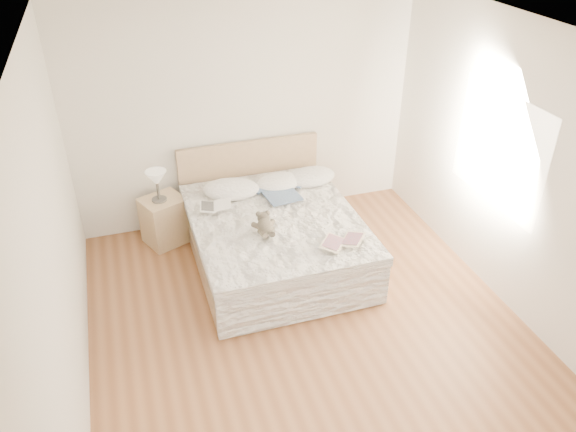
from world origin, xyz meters
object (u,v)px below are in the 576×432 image
object	(u,v)px
table_lamp	(157,180)
photo_book	(215,206)
childrens_book	(343,242)
teddy_bear	(265,231)
nightstand	(165,220)
bed	(273,236)

from	to	relation	value
table_lamp	photo_book	xyz separation A→B (m)	(0.55, -0.43, -0.19)
childrens_book	teddy_bear	xyz separation A→B (m)	(-0.67, 0.38, 0.02)
nightstand	photo_book	xyz separation A→B (m)	(0.52, -0.45, 0.35)
table_lamp	childrens_book	world-z (taller)	table_lamp
nightstand	childrens_book	bearing A→B (deg)	-43.79
table_lamp	childrens_book	size ratio (longest dim) A/B	0.88
bed	teddy_bear	distance (m)	0.56
bed	photo_book	distance (m)	0.70
nightstand	table_lamp	xyz separation A→B (m)	(-0.03, -0.02, 0.54)
nightstand	teddy_bear	xyz separation A→B (m)	(0.89, -1.12, 0.37)
table_lamp	teddy_bear	xyz separation A→B (m)	(0.92, -1.10, -0.17)
bed	photo_book	xyz separation A→B (m)	(-0.56, 0.27, 0.32)
bed	photo_book	size ratio (longest dim) A/B	6.10
bed	table_lamp	xyz separation A→B (m)	(-1.11, 0.71, 0.51)
bed	nightstand	world-z (taller)	bed
bed	teddy_bear	size ratio (longest dim) A/B	7.19
bed	childrens_book	xyz separation A→B (m)	(0.48, -0.77, 0.32)
childrens_book	nightstand	bearing A→B (deg)	176.80
nightstand	photo_book	bearing A→B (deg)	-40.79
bed	table_lamp	size ratio (longest dim) A/B	5.89
table_lamp	childrens_book	xyz separation A→B (m)	(1.59, -1.48, -0.19)
childrens_book	bed	bearing A→B (deg)	162.44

